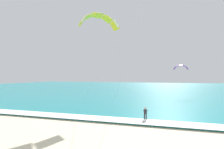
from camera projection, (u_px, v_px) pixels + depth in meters
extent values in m
cube|color=teal|center=(170.00, 89.00, 77.30)|extent=(200.00, 120.00, 0.20)
cube|color=white|center=(159.00, 123.00, 21.14)|extent=(200.00, 2.67, 0.04)
ellipsoid|color=white|center=(145.00, 121.00, 22.74)|extent=(0.58, 1.44, 0.05)
cube|color=black|center=(146.00, 120.00, 22.97)|extent=(0.17, 0.08, 0.04)
cube|color=black|center=(145.00, 121.00, 22.50)|extent=(0.17, 0.08, 0.04)
cylinder|color=#232328|center=(144.00, 118.00, 22.76)|extent=(0.14, 0.14, 0.84)
cylinder|color=#232328|center=(146.00, 118.00, 22.72)|extent=(0.14, 0.14, 0.84)
cube|color=#232328|center=(145.00, 112.00, 22.74)|extent=(0.36, 0.23, 0.60)
sphere|color=tan|center=(145.00, 108.00, 22.74)|extent=(0.22, 0.22, 0.22)
cylinder|color=#232328|center=(144.00, 111.00, 22.93)|extent=(0.14, 0.51, 0.22)
cylinder|color=#232328|center=(147.00, 111.00, 22.86)|extent=(0.14, 0.51, 0.22)
cylinder|color=black|center=(145.00, 111.00, 23.11)|extent=(0.55, 0.09, 0.04)
cube|color=#3F3F42|center=(145.00, 113.00, 22.86)|extent=(0.13, 0.09, 0.10)
cube|color=yellow|center=(115.00, 26.00, 34.96)|extent=(1.90, 1.51, 1.72)
cube|color=white|center=(116.00, 24.00, 34.47)|extent=(0.85, 0.89, 1.42)
cube|color=yellow|center=(107.00, 19.00, 34.60)|extent=(2.10, 1.95, 1.31)
cube|color=white|center=(109.00, 17.00, 34.11)|extent=(1.13, 1.24, 0.92)
cube|color=yellow|center=(98.00, 15.00, 33.84)|extent=(2.14, 2.16, 0.61)
cube|color=white|center=(100.00, 13.00, 33.35)|extent=(1.26, 1.34, 0.21)
cube|color=yellow|center=(89.00, 16.00, 32.85)|extent=(1.95, 2.14, 1.31)
cube|color=white|center=(90.00, 14.00, 32.36)|extent=(1.16, 1.22, 0.92)
cube|color=yellow|center=(82.00, 21.00, 31.87)|extent=(1.55, 1.91, 1.72)
cube|color=white|center=(84.00, 19.00, 31.38)|extent=(0.84, 0.91, 1.42)
cylinder|color=#B2B2B7|center=(127.00, 59.00, 29.02)|extent=(7.04, 10.18, 13.15)
cylinder|color=#B2B2B7|center=(109.00, 59.00, 27.48)|extent=(11.20, 5.59, 13.15)
cube|color=purple|center=(175.00, 68.00, 50.31)|extent=(0.73, 0.67, 0.86)
cube|color=white|center=(175.00, 68.00, 50.57)|extent=(0.53, 0.13, 0.70)
cube|color=purple|center=(177.00, 66.00, 49.92)|extent=(0.88, 0.67, 0.66)
cube|color=white|center=(177.00, 66.00, 50.19)|extent=(0.74, 0.13, 0.45)
cube|color=purple|center=(181.00, 65.00, 49.60)|extent=(0.82, 0.67, 0.32)
cube|color=white|center=(181.00, 65.00, 49.86)|extent=(0.78, 0.13, 0.11)
cube|color=purple|center=(184.00, 66.00, 49.40)|extent=(0.88, 0.67, 0.66)
cube|color=white|center=(184.00, 65.00, 49.66)|extent=(0.74, 0.13, 0.45)
cube|color=purple|center=(187.00, 68.00, 49.37)|extent=(0.73, 0.67, 0.86)
cube|color=white|center=(187.00, 68.00, 49.63)|extent=(0.53, 0.13, 0.70)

